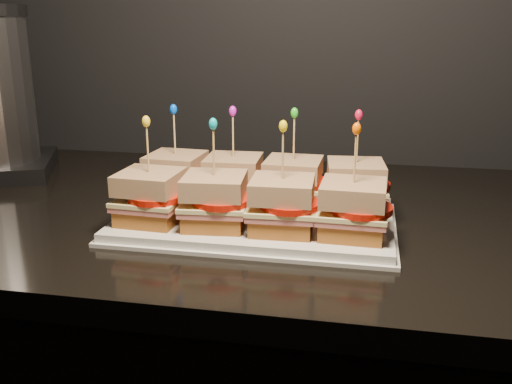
# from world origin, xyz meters

# --- Properties ---
(granite_slab) EXTENTS (2.60, 0.73, 0.04)m
(granite_slab) POSITION_xyz_m (-0.34, 1.64, 0.86)
(granite_slab) COLOR black
(granite_slab) RESTS_ON cabinet
(platter) EXTENTS (0.42, 0.26, 0.02)m
(platter) POSITION_xyz_m (-0.52, 1.55, 0.89)
(platter) COLOR white
(platter) RESTS_ON granite_slab
(platter_rim) EXTENTS (0.43, 0.27, 0.01)m
(platter_rim) POSITION_xyz_m (-0.52, 1.55, 0.88)
(platter_rim) COLOR white
(platter_rim) RESTS_ON granite_slab
(sandwich_0_bread_bot) EXTENTS (0.09, 0.09, 0.02)m
(sandwich_0_bread_bot) POSITION_xyz_m (-0.67, 1.61, 0.91)
(sandwich_0_bread_bot) COLOR brown
(sandwich_0_bread_bot) RESTS_ON platter
(sandwich_0_ham) EXTENTS (0.10, 0.10, 0.01)m
(sandwich_0_ham) POSITION_xyz_m (-0.67, 1.61, 0.92)
(sandwich_0_ham) COLOR #B75457
(sandwich_0_ham) RESTS_ON sandwich_0_bread_bot
(sandwich_0_cheese) EXTENTS (0.10, 0.10, 0.01)m
(sandwich_0_cheese) POSITION_xyz_m (-0.67, 1.61, 0.93)
(sandwich_0_cheese) COLOR #E8D98E
(sandwich_0_cheese) RESTS_ON sandwich_0_ham
(sandwich_0_tomato) EXTENTS (0.09, 0.09, 0.01)m
(sandwich_0_tomato) POSITION_xyz_m (-0.66, 1.61, 0.94)
(sandwich_0_tomato) COLOR red
(sandwich_0_tomato) RESTS_ON sandwich_0_cheese
(sandwich_0_bread_top) EXTENTS (0.09, 0.09, 0.03)m
(sandwich_0_bread_top) POSITION_xyz_m (-0.67, 1.61, 0.96)
(sandwich_0_bread_top) COLOR brown
(sandwich_0_bread_top) RESTS_ON sandwich_0_tomato
(sandwich_0_pick) EXTENTS (0.00, 0.00, 0.09)m
(sandwich_0_pick) POSITION_xyz_m (-0.67, 1.61, 1.00)
(sandwich_0_pick) COLOR tan
(sandwich_0_pick) RESTS_ON sandwich_0_bread_top
(sandwich_0_frill) EXTENTS (0.01, 0.01, 0.02)m
(sandwich_0_frill) POSITION_xyz_m (-0.67, 1.61, 1.05)
(sandwich_0_frill) COLOR blue
(sandwich_0_frill) RESTS_ON sandwich_0_pick
(sandwich_1_bread_bot) EXTENTS (0.09, 0.09, 0.02)m
(sandwich_1_bread_bot) POSITION_xyz_m (-0.57, 1.61, 0.91)
(sandwich_1_bread_bot) COLOR brown
(sandwich_1_bread_bot) RESTS_ON platter
(sandwich_1_ham) EXTENTS (0.10, 0.09, 0.01)m
(sandwich_1_ham) POSITION_xyz_m (-0.57, 1.61, 0.92)
(sandwich_1_ham) COLOR #B75457
(sandwich_1_ham) RESTS_ON sandwich_1_bread_bot
(sandwich_1_cheese) EXTENTS (0.10, 0.10, 0.01)m
(sandwich_1_cheese) POSITION_xyz_m (-0.57, 1.61, 0.93)
(sandwich_1_cheese) COLOR #E8D98E
(sandwich_1_cheese) RESTS_ON sandwich_1_ham
(sandwich_1_tomato) EXTENTS (0.09, 0.09, 0.01)m
(sandwich_1_tomato) POSITION_xyz_m (-0.56, 1.61, 0.94)
(sandwich_1_tomato) COLOR red
(sandwich_1_tomato) RESTS_ON sandwich_1_cheese
(sandwich_1_bread_top) EXTENTS (0.09, 0.09, 0.03)m
(sandwich_1_bread_top) POSITION_xyz_m (-0.57, 1.61, 0.96)
(sandwich_1_bread_top) COLOR brown
(sandwich_1_bread_top) RESTS_ON sandwich_1_tomato
(sandwich_1_pick) EXTENTS (0.00, 0.00, 0.09)m
(sandwich_1_pick) POSITION_xyz_m (-0.57, 1.61, 1.00)
(sandwich_1_pick) COLOR tan
(sandwich_1_pick) RESTS_ON sandwich_1_bread_top
(sandwich_1_frill) EXTENTS (0.01, 0.01, 0.02)m
(sandwich_1_frill) POSITION_xyz_m (-0.57, 1.61, 1.05)
(sandwich_1_frill) COLOR #C318C5
(sandwich_1_frill) RESTS_ON sandwich_1_pick
(sandwich_2_bread_bot) EXTENTS (0.09, 0.09, 0.02)m
(sandwich_2_bread_bot) POSITION_xyz_m (-0.47, 1.61, 0.91)
(sandwich_2_bread_bot) COLOR brown
(sandwich_2_bread_bot) RESTS_ON platter
(sandwich_2_ham) EXTENTS (0.10, 0.09, 0.01)m
(sandwich_2_ham) POSITION_xyz_m (-0.47, 1.61, 0.92)
(sandwich_2_ham) COLOR #B75457
(sandwich_2_ham) RESTS_ON sandwich_2_bread_bot
(sandwich_2_cheese) EXTENTS (0.10, 0.10, 0.01)m
(sandwich_2_cheese) POSITION_xyz_m (-0.47, 1.61, 0.93)
(sandwich_2_cheese) COLOR #E8D98E
(sandwich_2_cheese) RESTS_ON sandwich_2_ham
(sandwich_2_tomato) EXTENTS (0.09, 0.09, 0.01)m
(sandwich_2_tomato) POSITION_xyz_m (-0.46, 1.61, 0.94)
(sandwich_2_tomato) COLOR red
(sandwich_2_tomato) RESTS_ON sandwich_2_cheese
(sandwich_2_bread_top) EXTENTS (0.09, 0.09, 0.03)m
(sandwich_2_bread_top) POSITION_xyz_m (-0.47, 1.61, 0.96)
(sandwich_2_bread_top) COLOR brown
(sandwich_2_bread_top) RESTS_ON sandwich_2_tomato
(sandwich_2_pick) EXTENTS (0.00, 0.00, 0.09)m
(sandwich_2_pick) POSITION_xyz_m (-0.47, 1.61, 1.00)
(sandwich_2_pick) COLOR tan
(sandwich_2_pick) RESTS_ON sandwich_2_bread_top
(sandwich_2_frill) EXTENTS (0.01, 0.01, 0.02)m
(sandwich_2_frill) POSITION_xyz_m (-0.47, 1.61, 1.05)
(sandwich_2_frill) COLOR green
(sandwich_2_frill) RESTS_ON sandwich_2_pick
(sandwich_3_bread_bot) EXTENTS (0.09, 0.09, 0.02)m
(sandwich_3_bread_bot) POSITION_xyz_m (-0.37, 1.61, 0.91)
(sandwich_3_bread_bot) COLOR brown
(sandwich_3_bread_bot) RESTS_ON platter
(sandwich_3_ham) EXTENTS (0.10, 0.10, 0.01)m
(sandwich_3_ham) POSITION_xyz_m (-0.37, 1.61, 0.92)
(sandwich_3_ham) COLOR #B75457
(sandwich_3_ham) RESTS_ON sandwich_3_bread_bot
(sandwich_3_cheese) EXTENTS (0.11, 0.10, 0.01)m
(sandwich_3_cheese) POSITION_xyz_m (-0.37, 1.61, 0.93)
(sandwich_3_cheese) COLOR #E8D98E
(sandwich_3_cheese) RESTS_ON sandwich_3_ham
(sandwich_3_tomato) EXTENTS (0.09, 0.09, 0.01)m
(sandwich_3_tomato) POSITION_xyz_m (-0.36, 1.61, 0.94)
(sandwich_3_tomato) COLOR red
(sandwich_3_tomato) RESTS_ON sandwich_3_cheese
(sandwich_3_bread_top) EXTENTS (0.10, 0.10, 0.03)m
(sandwich_3_bread_top) POSITION_xyz_m (-0.37, 1.61, 0.96)
(sandwich_3_bread_top) COLOR brown
(sandwich_3_bread_top) RESTS_ON sandwich_3_tomato
(sandwich_3_pick) EXTENTS (0.00, 0.00, 0.09)m
(sandwich_3_pick) POSITION_xyz_m (-0.37, 1.61, 1.00)
(sandwich_3_pick) COLOR tan
(sandwich_3_pick) RESTS_ON sandwich_3_bread_top
(sandwich_3_frill) EXTENTS (0.01, 0.01, 0.02)m
(sandwich_3_frill) POSITION_xyz_m (-0.37, 1.61, 1.05)
(sandwich_3_frill) COLOR red
(sandwich_3_frill) RESTS_ON sandwich_3_pick
(sandwich_4_bread_bot) EXTENTS (0.09, 0.09, 0.02)m
(sandwich_4_bread_bot) POSITION_xyz_m (-0.67, 1.49, 0.91)
(sandwich_4_bread_bot) COLOR brown
(sandwich_4_bread_bot) RESTS_ON platter
(sandwich_4_ham) EXTENTS (0.10, 0.10, 0.01)m
(sandwich_4_ham) POSITION_xyz_m (-0.67, 1.49, 0.92)
(sandwich_4_ham) COLOR #B75457
(sandwich_4_ham) RESTS_ON sandwich_4_bread_bot
(sandwich_4_cheese) EXTENTS (0.10, 0.10, 0.01)m
(sandwich_4_cheese) POSITION_xyz_m (-0.67, 1.49, 0.93)
(sandwich_4_cheese) COLOR #E8D98E
(sandwich_4_cheese) RESTS_ON sandwich_4_ham
(sandwich_4_tomato) EXTENTS (0.09, 0.09, 0.01)m
(sandwich_4_tomato) POSITION_xyz_m (-0.66, 1.49, 0.94)
(sandwich_4_tomato) COLOR red
(sandwich_4_tomato) RESTS_ON sandwich_4_cheese
(sandwich_4_bread_top) EXTENTS (0.09, 0.09, 0.03)m
(sandwich_4_bread_top) POSITION_xyz_m (-0.67, 1.49, 0.96)
(sandwich_4_bread_top) COLOR brown
(sandwich_4_bread_top) RESTS_ON sandwich_4_tomato
(sandwich_4_pick) EXTENTS (0.00, 0.00, 0.09)m
(sandwich_4_pick) POSITION_xyz_m (-0.67, 1.49, 1.00)
(sandwich_4_pick) COLOR tan
(sandwich_4_pick) RESTS_ON sandwich_4_bread_top
(sandwich_4_frill) EXTENTS (0.01, 0.01, 0.02)m
(sandwich_4_frill) POSITION_xyz_m (-0.67, 1.49, 1.05)
(sandwich_4_frill) COLOR yellow
(sandwich_4_frill) RESTS_ON sandwich_4_pick
(sandwich_5_bread_bot) EXTENTS (0.09, 0.09, 0.02)m
(sandwich_5_bread_bot) POSITION_xyz_m (-0.57, 1.49, 0.91)
(sandwich_5_bread_bot) COLOR brown
(sandwich_5_bread_bot) RESTS_ON platter
(sandwich_5_ham) EXTENTS (0.10, 0.10, 0.01)m
(sandwich_5_ham) POSITION_xyz_m (-0.57, 1.49, 0.92)
(sandwich_5_ham) COLOR #B75457
(sandwich_5_ham) RESTS_ON sandwich_5_bread_bot
(sandwich_5_cheese) EXTENTS (0.10, 0.10, 0.01)m
(sandwich_5_cheese) POSITION_xyz_m (-0.57, 1.49, 0.93)
(sandwich_5_cheese) COLOR #E8D98E
(sandwich_5_cheese) RESTS_ON sandwich_5_ham
(sandwich_5_tomato) EXTENTS (0.09, 0.09, 0.01)m
(sandwich_5_tomato) POSITION_xyz_m (-0.56, 1.49, 0.94)
(sandwich_5_tomato) COLOR red
(sandwich_5_tomato) RESTS_ON sandwich_5_cheese
(sandwich_5_bread_top) EXTENTS (0.10, 0.10, 0.03)m
(sandwich_5_bread_top) POSITION_xyz_m (-0.57, 1.49, 0.96)
(sandwich_5_bread_top) COLOR brown
(sandwich_5_bread_top) RESTS_ON sandwich_5_tomato
(sandwich_5_pick) EXTENTS (0.00, 0.00, 0.09)m
(sandwich_5_pick) POSITION_xyz_m (-0.57, 1.49, 1.00)
(sandwich_5_pick) COLOR tan
(sandwich_5_pick) RESTS_ON sandwich_5_bread_top
(sandwich_5_frill) EXTENTS (0.01, 0.01, 0.02)m
(sandwich_5_frill) POSITION_xyz_m (-0.57, 1.49, 1.05)
(sandwich_5_frill) COLOR #09A5B2
(sandwich_5_frill) RESTS_ON sandwich_5_pick
(sandwich_6_bread_bot) EXTENTS (0.09, 0.09, 0.02)m
(sandwich_6_bread_bot) POSITION_xyz_m (-0.47, 1.49, 0.91)
(sandwich_6_bread_bot) COLOR brown
(sandwich_6_bread_bot) RESTS_ON platter
(sandwich_6_ham) EXTENTS (0.10, 0.10, 0.01)m
(sandwich_6_ham) POSITION_xyz_m (-0.47, 1.49, 0.92)
(sandwich_6_ham) COLOR #B75457
(sandwich_6_ham) RESTS_ON sandwich_6_bread_bot
(sandwich_6_cheese) EXTENTS (0.10, 0.10, 0.01)m
(sandwich_6_cheese) POSITION_xyz_m (-0.47, 1.49, 0.93)
(sandwich_6_cheese) COLOR #E8D98E
(sandwich_6_cheese) RESTS_ON sandwich_6_ham
(sandwich_6_tomato) EXTENTS (0.09, 0.09, 0.01)m
(sandwich_6_tomato) POSITION_xyz_m (-0.46, 1.49, 0.94)
(sandwich_6_tomato) COLOR red
(sandwich_6_tomato) RESTS_ON sandwich_6_cheese
(sandwich_6_bread_top) EXTENTS (0.09, 0.09, 0.03)m
(sandwich_6_bread_top) POSITION_xyz_m (-0.47, 1.49, 0.96)
(sandwich_6_bread_top) COLOR brown
(sandwich_6_bread_top) RESTS_ON sandwich_6_tomato
(sandwich_6_pick) EXTENTS (0.00, 0.00, 0.09)m
(sandwich_6_pick) POSITION_xyz_m (-0.47, 1.49, 1.00)
(sandwich_6_pick) COLOR tan
(sandwich_6_pick) RESTS_ON sandwich_6_bread_top
(sandwich_6_frill) EXTENTS (0.01, 0.01, 0.02)m
(sandwich_6_frill) POSITION_xyz_m (-0.47, 1.49, 1.05)
(sandwich_6_frill) COLOR yellow
(sandwich_6_frill) RESTS_ON sandwich_6_pick
(sandwich_7_bread_bot) EXTENTS (0.09, 0.09, 0.02)m
(sandwich_7_bread_bot) POSITION_xyz_m (-0.37, 1.49, 0.91)
(sandwich_7_bread_bot) COLOR brown
(sandwich_7_bread_bot) RESTS_ON platter
(sandwich_7_ham) EXTENTS (0.10, 0.09, 0.01)m
(sandwich_7_ham) POSITION_xyz_m (-0.37, 1.49, 0.92)
(sandwich_7_ham) COLOR #B75457
(sandwich_7_ham) RESTS_ON sandwich_7_bread_bot
(sandwich_7_cheese) EXTENTS (0.10, 0.10, 0.01)m
(sandwich_7_cheese) POSITION_xyz_m (-0.37, 1.49, 0.93)
(sandwich_7_cheese) COLOR #E8D98E
(sandwich_7_cheese) RESTS_ON sandwich_7_ham
(sandwich_7_tomato) EXTENTS (0.09, 0.09, 0.01)m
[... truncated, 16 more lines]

